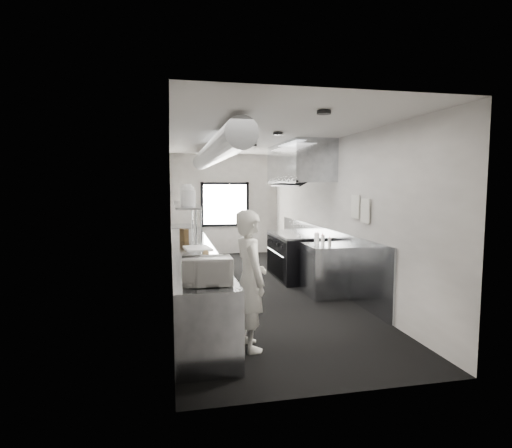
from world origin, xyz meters
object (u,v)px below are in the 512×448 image
bottle_station (325,270)px  squeeze_bottle_b (323,241)px  far_work_table (185,243)px  plate_stack_a (189,198)px  line_cook (250,280)px  deli_tub_a (189,266)px  plate_stack_b (188,196)px  squeeze_bottle_a (330,243)px  squeeze_bottle_d (318,238)px  plate_stack_d (186,193)px  prep_counter (193,273)px  cutting_board (198,248)px  range (295,256)px  small_plate (206,257)px  deli_tub_b (186,267)px  microwave (207,271)px  squeeze_bottle_e (316,238)px  knife_block (184,235)px  plate_stack_c (187,195)px  exhaust_hood (299,163)px  squeeze_bottle_c (323,240)px  pass_shelf (186,205)px

bottle_station → squeeze_bottle_b: 0.56m
far_work_table → plate_stack_a: 3.33m
line_cook → deli_tub_a: 0.81m
plate_stack_b → squeeze_bottle_a: plate_stack_b is taller
bottle_station → squeeze_bottle_d: 0.58m
plate_stack_d → prep_counter: bearing=-89.4°
cutting_board → squeeze_bottle_b: bearing=-4.1°
range → small_plate: (-2.06, -2.25, 0.44)m
small_plate → deli_tub_b: bearing=-110.2°
microwave → squeeze_bottle_e: microwave is taller
knife_block → plate_stack_c: size_ratio=0.64×
microwave → squeeze_bottle_e: size_ratio=2.87×
bottle_station → squeeze_bottle_e: 0.62m
exhaust_hood → squeeze_bottle_c: exhaust_hood is taller
squeeze_bottle_c → squeeze_bottle_e: size_ratio=1.05×
plate_stack_a → squeeze_bottle_b: size_ratio=1.52×
line_cook → squeeze_bottle_d: bearing=-44.7°
prep_counter → pass_shelf: (-0.04, 1.50, 1.09)m
pass_shelf → bottle_station: (2.34, -1.70, -1.09)m
range → squeeze_bottle_c: size_ratio=9.01×
far_work_table → line_cook: size_ratio=0.72×
plate_stack_b → small_plate: bearing=-86.0°
cutting_board → squeeze_bottle_b: 2.15m
pass_shelf → squeeze_bottle_c: size_ratio=16.88×
far_work_table → knife_block: (-0.11, -2.87, 0.56)m
prep_counter → knife_block: (-0.11, 0.83, 0.56)m
prep_counter → line_cook: line_cook is taller
plate_stack_a → squeeze_bottle_b: (2.24, -0.92, -0.72)m
microwave → deli_tub_b: (-0.19, 0.73, -0.10)m
range → deli_tub_b: size_ratio=11.88×
far_work_table → microwave: microwave is taller
plate_stack_c → squeeze_bottle_a: 3.31m
range → plate_stack_c: 2.61m
cutting_board → deli_tub_a: bearing=-97.2°
squeeze_bottle_a → deli_tub_b: bearing=-150.6°
deli_tub_a → squeeze_bottle_b: size_ratio=0.72×
pass_shelf → range: 2.49m
bottle_station → cutting_board: size_ratio=1.67×
exhaust_hood → small_plate: exhaust_hood is taller
squeeze_bottle_a → squeeze_bottle_d: bearing=92.8°
line_cook → cutting_board: (-0.48, 2.10, 0.08)m
knife_block → plate_stack_c: (0.09, 0.91, 0.73)m
prep_counter → squeeze_bottle_b: size_ratio=32.53×
pass_shelf → far_work_table: 2.45m
small_plate → squeeze_bottle_e: bearing=29.0°
range → squeeze_bottle_e: squeeze_bottle_e is taller
pass_shelf → knife_block: (-0.07, -0.67, -0.52)m
cutting_board → plate_stack_b: 1.57m
line_cook → deli_tub_a: line_cook is taller
deli_tub_a → squeeze_bottle_c: squeeze_bottle_c is taller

